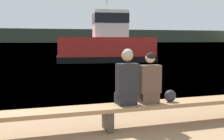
# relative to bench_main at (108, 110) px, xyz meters

# --- Properties ---
(water_surface) EXTENTS (240.00, 240.00, 0.00)m
(water_surface) POSITION_rel_bench_main_xyz_m (-0.18, 121.54, -0.39)
(water_surface) COLOR #5684A3
(water_surface) RESTS_ON ground
(far_shoreline) EXTENTS (600.00, 12.00, 7.32)m
(far_shoreline) POSITION_rel_bench_main_xyz_m (-0.18, 153.31, 3.27)
(far_shoreline) COLOR #384233
(far_shoreline) RESTS_ON ground
(bench_main) EXTENTS (8.36, 0.52, 0.47)m
(bench_main) POSITION_rel_bench_main_xyz_m (0.00, 0.00, 0.00)
(bench_main) COLOR #8E6B47
(bench_main) RESTS_ON ground
(person_left) EXTENTS (0.41, 0.39, 1.10)m
(person_left) POSITION_rel_bench_main_xyz_m (0.39, 0.00, 0.57)
(person_left) COLOR black
(person_left) RESTS_ON bench_main
(person_right) EXTENTS (0.41, 0.38, 1.02)m
(person_right) POSITION_rel_bench_main_xyz_m (0.87, 0.01, 0.51)
(person_right) COLOR #4C382D
(person_right) RESTS_ON bench_main
(shopping_bag) EXTENTS (0.25, 0.18, 0.25)m
(shopping_bag) POSITION_rel_bench_main_xyz_m (1.33, -0.02, 0.20)
(shopping_bag) COLOR #232328
(shopping_bag) RESTS_ON bench_main
(tugboat_red) EXTENTS (7.88, 4.14, 7.09)m
(tugboat_red) POSITION_rel_bench_main_xyz_m (4.73, 16.20, 0.87)
(tugboat_red) COLOR red
(tugboat_red) RESTS_ON water_surface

